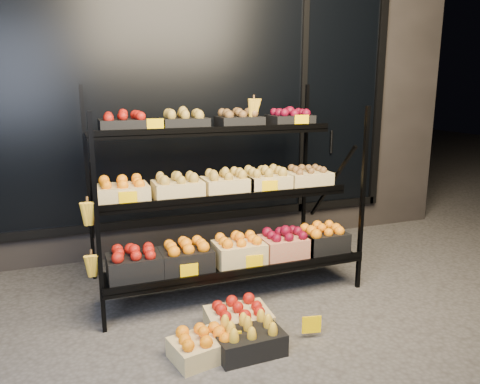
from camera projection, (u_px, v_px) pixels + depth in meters
name	position (u px, v px, depth m)	size (l,w,h in m)	color
ground	(252.00, 318.00, 3.41)	(24.00, 24.00, 0.00)	#514F4C
building	(168.00, 77.00, 5.37)	(6.00, 2.08, 3.50)	#2D2826
display_rack	(224.00, 195.00, 3.77)	(2.18, 1.02, 1.66)	black
tag_floor_a	(231.00, 346.00, 2.92)	(0.13, 0.01, 0.12)	#FFC500
tag_floor_b	(311.00, 330.00, 3.12)	(0.13, 0.01, 0.12)	#FFC500
floor_crate_left	(202.00, 344.00, 2.89)	(0.42, 0.35, 0.19)	#DBC27E
floor_crate_midleft	(248.00, 337.00, 2.96)	(0.43, 0.32, 0.21)	black
floor_crate_midright	(238.00, 318.00, 3.21)	(0.44, 0.34, 0.21)	#DBC27E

